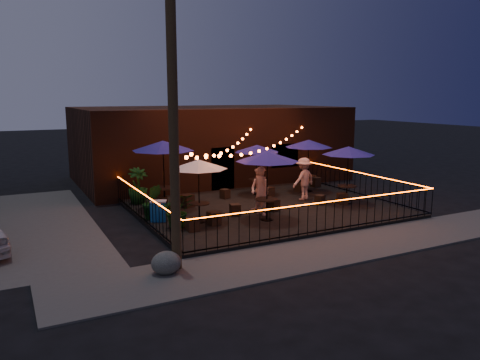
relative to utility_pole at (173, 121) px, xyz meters
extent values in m
plane|color=black|center=(5.40, 2.60, -4.00)|extent=(110.00, 110.00, 0.00)
cube|color=black|center=(5.40, 4.60, -3.92)|extent=(10.00, 8.00, 0.15)
cube|color=#474441|center=(5.40, -0.65, -3.98)|extent=(18.00, 2.50, 0.05)
cube|color=#341A0E|center=(6.40, 12.60, -2.00)|extent=(14.00, 8.00, 4.00)
cube|color=black|center=(5.40, 8.72, -2.90)|extent=(1.20, 0.24, 2.20)
cube|color=black|center=(8.90, 8.72, -2.40)|extent=(1.60, 0.24, 1.20)
cylinder|color=#3D2819|center=(0.00, 0.00, 0.00)|extent=(0.26, 0.26, 8.00)
cube|color=black|center=(5.40, 0.60, -3.77)|extent=(10.00, 0.04, 0.04)
cube|color=black|center=(5.40, 0.60, -2.85)|extent=(10.00, 0.04, 0.04)
cube|color=#FF4602|center=(5.40, 0.60, -2.82)|extent=(10.00, 0.03, 0.02)
cube|color=black|center=(0.40, 4.60, -3.77)|extent=(0.04, 8.00, 0.04)
cube|color=black|center=(0.40, 4.60, -2.85)|extent=(0.04, 8.00, 0.04)
cube|color=#FF4602|center=(0.40, 4.60, -2.82)|extent=(0.03, 8.00, 0.02)
cube|color=black|center=(10.40, 4.60, -3.77)|extent=(0.04, 8.00, 0.04)
cube|color=black|center=(10.40, 4.60, -2.85)|extent=(0.04, 8.00, 0.04)
cube|color=#FF4602|center=(10.40, 4.60, -2.82)|extent=(0.03, 8.00, 0.02)
cylinder|color=black|center=(2.16, 3.68, -3.84)|extent=(0.41, 0.41, 0.03)
cylinder|color=black|center=(2.16, 3.68, -3.50)|extent=(0.06, 0.06, 0.67)
cylinder|color=black|center=(2.16, 3.68, -3.16)|extent=(0.75, 0.75, 0.04)
cylinder|color=black|center=(2.16, 3.68, -2.73)|extent=(0.04, 0.04, 2.24)
cone|color=silver|center=(2.16, 3.68, -1.75)|extent=(2.71, 2.71, 0.33)
cylinder|color=black|center=(1.71, 6.27, -3.83)|extent=(0.50, 0.50, 0.03)
cylinder|color=black|center=(1.71, 6.27, -3.43)|extent=(0.07, 0.07, 0.81)
cylinder|color=black|center=(1.71, 6.27, -3.02)|extent=(0.90, 0.90, 0.05)
cylinder|color=black|center=(1.71, 6.27, -2.50)|extent=(0.05, 0.05, 2.70)
cone|color=navy|center=(1.71, 6.27, -1.31)|extent=(3.08, 3.08, 0.39)
cylinder|color=black|center=(4.46, 2.84, -3.83)|extent=(0.46, 0.46, 0.03)
cylinder|color=black|center=(4.46, 2.84, -3.46)|extent=(0.06, 0.06, 0.75)
cylinder|color=black|center=(4.46, 2.84, -3.08)|extent=(0.83, 0.83, 0.04)
cylinder|color=black|center=(4.46, 2.84, -2.60)|extent=(0.05, 0.05, 2.50)
cone|color=navy|center=(4.46, 2.84, -1.51)|extent=(2.90, 2.90, 0.36)
cylinder|color=black|center=(6.36, 6.99, -3.84)|extent=(0.41, 0.41, 0.03)
cylinder|color=black|center=(6.36, 6.99, -3.50)|extent=(0.06, 0.06, 0.68)
cylinder|color=black|center=(6.36, 6.99, -3.16)|extent=(0.75, 0.75, 0.04)
cylinder|color=black|center=(6.36, 6.99, -2.72)|extent=(0.04, 0.04, 2.25)
cone|color=navy|center=(6.36, 6.99, -1.74)|extent=(2.43, 2.43, 0.33)
cylinder|color=black|center=(8.85, 3.67, -3.84)|extent=(0.44, 0.44, 0.03)
cylinder|color=black|center=(8.85, 3.67, -3.48)|extent=(0.06, 0.06, 0.71)
cylinder|color=black|center=(8.85, 3.67, -3.12)|extent=(0.79, 0.79, 0.04)
cylinder|color=black|center=(8.85, 3.67, -2.66)|extent=(0.04, 0.04, 2.38)
cone|color=navy|center=(8.85, 3.67, -1.62)|extent=(2.58, 2.58, 0.35)
cylinder|color=black|center=(8.80, 6.43, -3.83)|extent=(0.44, 0.44, 0.03)
cylinder|color=black|center=(8.80, 6.43, -3.48)|extent=(0.06, 0.06, 0.73)
cylinder|color=black|center=(8.80, 6.43, -3.10)|extent=(0.81, 0.81, 0.04)
cylinder|color=black|center=(8.80, 6.43, -2.64)|extent=(0.04, 0.04, 2.43)
cone|color=navy|center=(8.80, 6.43, -1.58)|extent=(2.25, 2.25, 0.35)
cube|color=black|center=(1.54, 2.75, -3.62)|extent=(0.40, 0.40, 0.45)
cube|color=black|center=(2.48, 3.12, -3.62)|extent=(0.44, 0.44, 0.47)
cube|color=black|center=(1.62, 6.35, -3.62)|extent=(0.42, 0.42, 0.47)
cube|color=black|center=(2.61, 6.05, -3.60)|extent=(0.54, 0.54, 0.51)
cube|color=black|center=(3.72, 3.94, -3.63)|extent=(0.45, 0.45, 0.44)
cube|color=black|center=(5.39, 3.89, -3.62)|extent=(0.49, 0.49, 0.46)
cube|color=black|center=(4.66, 6.82, -3.64)|extent=(0.44, 0.44, 0.41)
cube|color=black|center=(6.61, 6.29, -3.64)|extent=(0.44, 0.44, 0.43)
cube|color=black|center=(7.68, 3.95, -3.65)|extent=(0.44, 0.44, 0.40)
cube|color=black|center=(8.54, 3.57, -3.62)|extent=(0.52, 0.52, 0.46)
cube|color=black|center=(8.38, 6.51, -3.64)|extent=(0.47, 0.47, 0.42)
cube|color=black|center=(9.80, 7.16, -3.61)|extent=(0.44, 0.44, 0.48)
imported|color=#E1A68E|center=(4.67, 3.62, -2.92)|extent=(0.59, 0.76, 1.86)
imported|color=beige|center=(4.83, 4.00, -2.99)|extent=(0.92, 1.02, 1.73)
imported|color=tan|center=(7.60, 5.05, -2.93)|extent=(1.31, 0.94, 1.84)
imported|color=#193A0E|center=(1.26, 3.41, -3.25)|extent=(1.17, 1.04, 1.20)
imported|color=#163510|center=(0.80, 4.92, -3.21)|extent=(0.80, 0.69, 1.29)
imported|color=#183B0B|center=(1.01, 7.65, -3.10)|extent=(0.98, 0.98, 1.50)
cube|color=#1355AC|center=(0.90, 4.48, -3.49)|extent=(0.65, 0.57, 0.72)
cube|color=silver|center=(0.90, 4.48, -3.11)|extent=(0.70, 0.62, 0.05)
ellipsoid|color=#40413C|center=(-0.37, -0.23, -3.67)|extent=(1.06, 0.99, 0.66)
camera|label=1|loc=(-3.95, -11.43, 0.64)|focal=35.00mm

